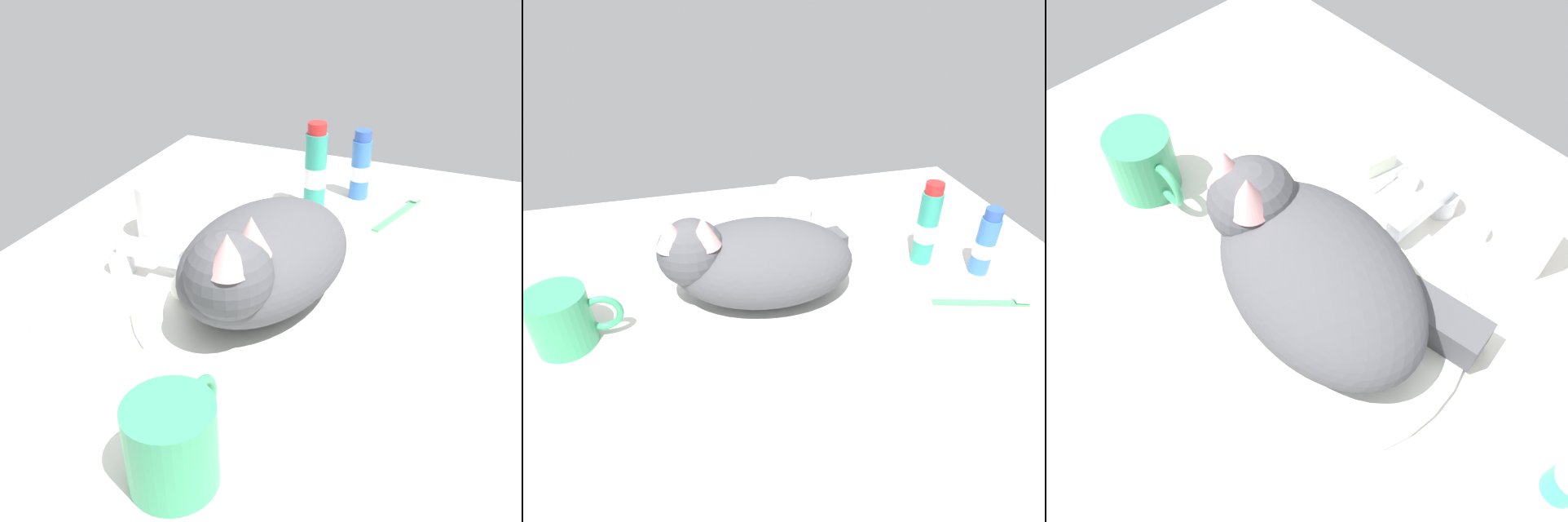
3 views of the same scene
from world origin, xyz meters
The scene contains 11 objects.
ground_plane centered at (0.00, 0.00, -1.50)cm, with size 110.00×82.50×3.00cm, color silver.
sink_basin centered at (0.00, 0.00, 0.51)cm, with size 33.70×33.70×1.02cm, color silver.
faucet centered at (0.00, 19.71, 2.40)cm, with size 13.99×11.67×5.29cm.
cat centered at (-1.50, 0.34, 7.35)cm, with size 32.18×22.22×15.53cm.
coffee_mug centered at (-28.43, -3.12, 4.29)cm, with size 12.28×8.18×8.57cm.
rinse_cup centered at (11.00, 21.93, 4.35)cm, with size 6.74×6.74×8.70cm.
soap_dish centered at (-12.05, 20.28, 0.60)cm, with size 9.00×6.40×1.20cm, color white.
soap_bar centered at (-12.05, 20.28, 2.48)cm, with size 6.80×4.49×2.57cm, color silver.
toothpaste_bottle centered at (29.32, 3.29, 6.97)cm, with size 3.64×3.64×14.90cm.
mouthwash_bottle centered at (37.18, -2.27, 5.56)cm, with size 3.35×3.35×12.01cm.
toothbrush centered at (33.22, -10.44, 0.52)cm, with size 14.61×5.39×1.60cm.
Camera 1 is at (-60.39, -24.68, 44.28)cm, focal length 42.36 mm.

